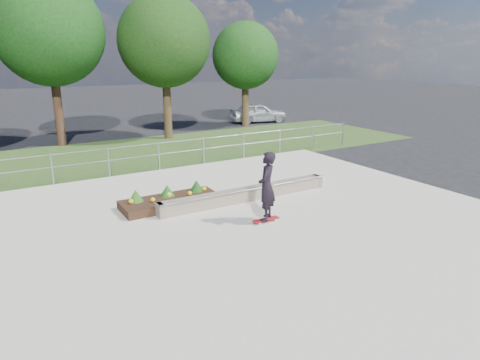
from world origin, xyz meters
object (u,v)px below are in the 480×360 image
at_px(parked_car, 258,113).
at_px(planter_bed, 170,200).
at_px(grind_ledge, 247,194).
at_px(skateboarder, 267,186).

bearing_deg(parked_car, planter_bed, 149.74).
bearing_deg(planter_bed, grind_ledge, -19.07).
xyz_separation_m(grind_ledge, planter_bed, (-2.29, 0.79, -0.02)).
bearing_deg(grind_ledge, parked_car, 55.55).
bearing_deg(grind_ledge, planter_bed, 160.93).
bearing_deg(parked_car, grind_ledge, 157.31).
distance_m(planter_bed, parked_car, 17.76).
xyz_separation_m(planter_bed, skateboarder, (1.77, -2.65, 0.85)).
xyz_separation_m(grind_ledge, skateboarder, (-0.52, -1.85, 0.83)).
bearing_deg(parked_car, skateboarder, 159.20).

